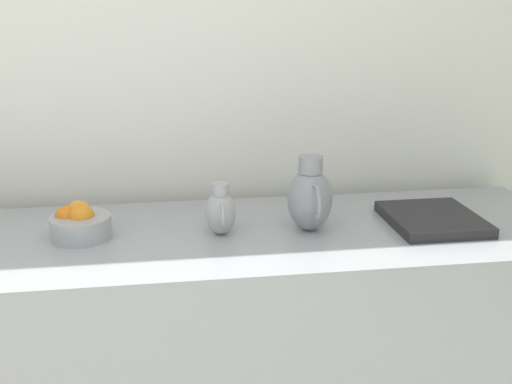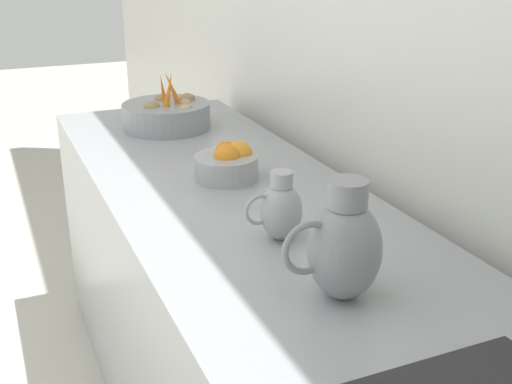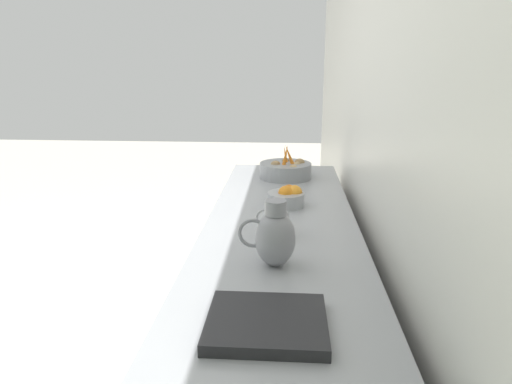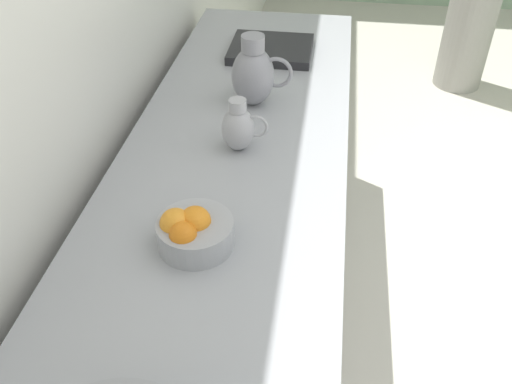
{
  "view_description": "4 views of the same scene",
  "coord_description": "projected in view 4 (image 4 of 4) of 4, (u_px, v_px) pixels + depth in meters",
  "views": [
    {
      "loc": [
        0.39,
        0.22,
        1.63
      ],
      "look_at": [
        -1.37,
        0.48,
        1.08
      ],
      "focal_mm": 42.42,
      "sensor_mm": 36.0,
      "label": 1
    },
    {
      "loc": [
        -0.85,
        1.66,
        1.59
      ],
      "look_at": [
        -1.43,
        0.31,
        1.01
      ],
      "focal_mm": 45.43,
      "sensor_mm": 36.0,
      "label": 2
    },
    {
      "loc": [
        -1.51,
        2.28,
        1.64
      ],
      "look_at": [
        -1.37,
        0.3,
        1.09
      ],
      "focal_mm": 32.71,
      "sensor_mm": 36.0,
      "label": 3
    },
    {
      "loc": [
        -1.2,
        -1.07,
        1.88
      ],
      "look_at": [
        -1.37,
        0.07,
        0.98
      ],
      "focal_mm": 38.63,
      "sensor_mm": 36.0,
      "label": 4
    }
  ],
  "objects": [
    {
      "name": "prep_counter",
      "position": [
        232.0,
        274.0,
        1.94
      ],
      "size": [
        0.72,
        2.66,
        0.91
      ],
      "primitive_type": "cube",
      "color": "#9EA0A5",
      "rests_on": "ground_plane"
    },
    {
      "name": "orange_bowl",
      "position": [
        192.0,
        231.0,
        1.38
      ],
      "size": [
        0.19,
        0.19,
        0.11
      ],
      "color": "#9EA0A5",
      "rests_on": "prep_counter"
    },
    {
      "name": "metal_pitcher_tall",
      "position": [
        254.0,
        74.0,
        1.91
      ],
      "size": [
        0.21,
        0.15,
        0.25
      ],
      "color": "gray",
      "rests_on": "prep_counter"
    },
    {
      "name": "metal_pitcher_short",
      "position": [
        239.0,
        127.0,
        1.71
      ],
      "size": [
        0.15,
        0.1,
        0.17
      ],
      "color": "#A3A3A8",
      "rests_on": "prep_counter"
    },
    {
      "name": "counter_sink_basin",
      "position": [
        271.0,
        49.0,
        2.31
      ],
      "size": [
        0.34,
        0.3,
        0.04
      ],
      "primitive_type": "cube",
      "color": "#232326",
      "rests_on": "prep_counter"
    }
  ]
}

